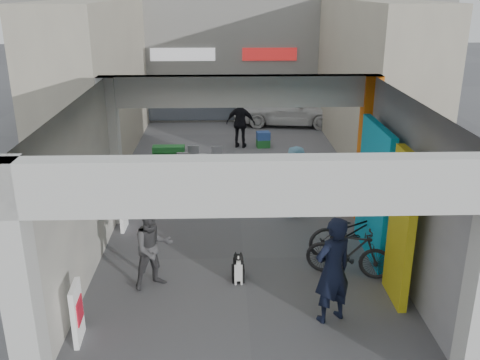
{
  "coord_description": "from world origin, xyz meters",
  "views": [
    {
      "loc": [
        -0.39,
        -9.99,
        5.38
      ],
      "look_at": [
        -0.04,
        1.0,
        1.39
      ],
      "focal_mm": 40.0,
      "sensor_mm": 36.0,
      "label": 1
    }
  ],
  "objects_px": {
    "produce_stand": "(169,162)",
    "white_van": "(287,107)",
    "bicycle_rear": "(349,252)",
    "man_crates": "(241,123)",
    "bicycle_front": "(352,231)",
    "man_with_dog": "(333,270)",
    "man_elderly": "(295,181)",
    "cafe_set": "(198,166)",
    "man_back_turned": "(153,248)",
    "border_collie": "(238,269)"
  },
  "relations": [
    {
      "from": "produce_stand",
      "to": "white_van",
      "type": "xyz_separation_m",
      "value": [
        4.29,
        5.77,
        0.42
      ]
    },
    {
      "from": "white_van",
      "to": "bicycle_rear",
      "type": "bearing_deg",
      "value": -172.64
    },
    {
      "from": "man_crates",
      "to": "bicycle_front",
      "type": "distance_m",
      "value": 8.32
    },
    {
      "from": "produce_stand",
      "to": "man_crates",
      "type": "bearing_deg",
      "value": 45.03
    },
    {
      "from": "bicycle_front",
      "to": "bicycle_rear",
      "type": "distance_m",
      "value": 0.99
    },
    {
      "from": "produce_stand",
      "to": "bicycle_front",
      "type": "relative_size",
      "value": 0.61
    },
    {
      "from": "man_with_dog",
      "to": "bicycle_front",
      "type": "relative_size",
      "value": 0.98
    },
    {
      "from": "man_elderly",
      "to": "bicycle_rear",
      "type": "bearing_deg",
      "value": -87.06
    },
    {
      "from": "cafe_set",
      "to": "white_van",
      "type": "height_order",
      "value": "white_van"
    },
    {
      "from": "cafe_set",
      "to": "man_elderly",
      "type": "bearing_deg",
      "value": -49.74
    },
    {
      "from": "man_back_turned",
      "to": "man_crates",
      "type": "bearing_deg",
      "value": 49.41
    },
    {
      "from": "man_back_turned",
      "to": "man_elderly",
      "type": "bearing_deg",
      "value": 18.33
    },
    {
      "from": "produce_stand",
      "to": "bicycle_front",
      "type": "distance_m",
      "value": 7.02
    },
    {
      "from": "cafe_set",
      "to": "white_van",
      "type": "bearing_deg",
      "value": 61.39
    },
    {
      "from": "man_with_dog",
      "to": "white_van",
      "type": "height_order",
      "value": "man_with_dog"
    },
    {
      "from": "man_elderly",
      "to": "white_van",
      "type": "height_order",
      "value": "man_elderly"
    },
    {
      "from": "man_back_turned",
      "to": "bicycle_front",
      "type": "relative_size",
      "value": 0.82
    },
    {
      "from": "bicycle_rear",
      "to": "man_with_dog",
      "type": "bearing_deg",
      "value": 173.83
    },
    {
      "from": "border_collie",
      "to": "man_crates",
      "type": "distance_m",
      "value": 9.2
    },
    {
      "from": "cafe_set",
      "to": "bicycle_rear",
      "type": "bearing_deg",
      "value": -62.12
    },
    {
      "from": "cafe_set",
      "to": "man_with_dog",
      "type": "height_order",
      "value": "man_with_dog"
    },
    {
      "from": "cafe_set",
      "to": "man_with_dog",
      "type": "bearing_deg",
      "value": -71.19
    },
    {
      "from": "man_elderly",
      "to": "white_van",
      "type": "xyz_separation_m",
      "value": [
        0.84,
        9.14,
        -0.16
      ]
    },
    {
      "from": "man_back_turned",
      "to": "bicycle_front",
      "type": "distance_m",
      "value": 4.22
    },
    {
      "from": "cafe_set",
      "to": "white_van",
      "type": "xyz_separation_m",
      "value": [
        3.36,
        6.17,
        0.44
      ]
    },
    {
      "from": "bicycle_front",
      "to": "man_with_dog",
      "type": "bearing_deg",
      "value": 146.16
    },
    {
      "from": "cafe_set",
      "to": "man_crates",
      "type": "bearing_deg",
      "value": 65.16
    },
    {
      "from": "produce_stand",
      "to": "border_collie",
      "type": "xyz_separation_m",
      "value": [
        1.95,
        -6.6,
        -0.04
      ]
    },
    {
      "from": "bicycle_front",
      "to": "white_van",
      "type": "bearing_deg",
      "value": -12.81
    },
    {
      "from": "cafe_set",
      "to": "man_back_turned",
      "type": "height_order",
      "value": "man_back_turned"
    },
    {
      "from": "bicycle_front",
      "to": "man_back_turned",
      "type": "bearing_deg",
      "value": 93.57
    },
    {
      "from": "produce_stand",
      "to": "man_with_dog",
      "type": "relative_size",
      "value": 0.62
    },
    {
      "from": "man_with_dog",
      "to": "man_back_turned",
      "type": "height_order",
      "value": "man_with_dog"
    },
    {
      "from": "border_collie",
      "to": "white_van",
      "type": "distance_m",
      "value": 12.6
    },
    {
      "from": "man_elderly",
      "to": "white_van",
      "type": "bearing_deg",
      "value": 75.31
    },
    {
      "from": "border_collie",
      "to": "bicycle_front",
      "type": "distance_m",
      "value": 2.7
    },
    {
      "from": "bicycle_rear",
      "to": "white_van",
      "type": "xyz_separation_m",
      "value": [
        0.17,
        12.2,
        0.22
      ]
    },
    {
      "from": "produce_stand",
      "to": "man_crates",
      "type": "relative_size",
      "value": 0.67
    },
    {
      "from": "cafe_set",
      "to": "border_collie",
      "type": "relative_size",
      "value": 2.02
    },
    {
      "from": "border_collie",
      "to": "bicycle_front",
      "type": "relative_size",
      "value": 0.34
    },
    {
      "from": "man_elderly",
      "to": "white_van",
      "type": "distance_m",
      "value": 9.18
    },
    {
      "from": "man_crates",
      "to": "white_van",
      "type": "xyz_separation_m",
      "value": [
        1.99,
        3.2,
        -0.15
      ]
    },
    {
      "from": "bicycle_front",
      "to": "bicycle_rear",
      "type": "xyz_separation_m",
      "value": [
        -0.27,
        -0.96,
        -0.0
      ]
    },
    {
      "from": "man_with_dog",
      "to": "bicycle_rear",
      "type": "distance_m",
      "value": 1.66
    },
    {
      "from": "man_with_dog",
      "to": "man_elderly",
      "type": "height_order",
      "value": "man_with_dog"
    },
    {
      "from": "produce_stand",
      "to": "man_crates",
      "type": "xyz_separation_m",
      "value": [
        2.3,
        2.57,
        0.57
      ]
    },
    {
      "from": "bicycle_rear",
      "to": "border_collie",
      "type": "bearing_deg",
      "value": 111.91
    },
    {
      "from": "man_with_dog",
      "to": "bicycle_rear",
      "type": "height_order",
      "value": "man_with_dog"
    },
    {
      "from": "man_crates",
      "to": "man_back_turned",
      "type": "bearing_deg",
      "value": 93.07
    },
    {
      "from": "produce_stand",
      "to": "man_back_turned",
      "type": "relative_size",
      "value": 0.73
    }
  ]
}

